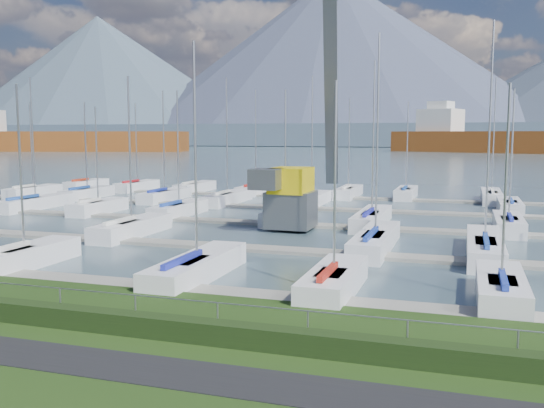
% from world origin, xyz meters
% --- Properties ---
extents(path, '(160.00, 2.00, 0.04)m').
position_xyz_m(path, '(0.00, -3.00, 0.01)').
color(path, black).
rests_on(path, grass).
extents(water, '(800.00, 540.00, 0.20)m').
position_xyz_m(water, '(0.00, 260.00, -0.40)').
color(water, '#435862').
extents(hedge, '(80.00, 0.70, 0.70)m').
position_xyz_m(hedge, '(0.00, -0.40, 0.35)').
color(hedge, black).
rests_on(hedge, grass).
extents(fence, '(80.00, 0.04, 0.04)m').
position_xyz_m(fence, '(0.00, 0.00, 1.20)').
color(fence, gray).
rests_on(fence, grass).
extents(foothill, '(900.00, 80.00, 12.00)m').
position_xyz_m(foothill, '(0.00, 330.00, 6.00)').
color(foothill, '#48596A').
rests_on(foothill, water).
extents(mountains, '(1190.00, 360.00, 115.00)m').
position_xyz_m(mountains, '(7.35, 404.62, 46.68)').
color(mountains, '#495A6A').
rests_on(mountains, water).
extents(docks, '(90.00, 41.60, 0.25)m').
position_xyz_m(docks, '(0.00, 26.00, -0.22)').
color(docks, slate).
rests_on(docks, water).
extents(crane, '(5.44, 13.22, 22.35)m').
position_xyz_m(crane, '(-1.95, 25.20, 5.33)').
color(crane, slate).
rests_on(crane, water).
extents(cargo_ship_west, '(97.54, 42.40, 21.50)m').
position_xyz_m(cargo_ship_west, '(-146.69, 185.84, 3.57)').
color(cargo_ship_west, brown).
rests_on(cargo_ship_west, water).
extents(cargo_ship_mid, '(108.97, 55.39, 21.50)m').
position_xyz_m(cargo_ship_mid, '(31.21, 216.16, 3.46)').
color(cargo_ship_mid, brown).
rests_on(cargo_ship_mid, water).
extents(sailboat_fleet, '(74.19, 48.79, 13.66)m').
position_xyz_m(sailboat_fleet, '(-1.88, 29.10, 5.40)').
color(sailboat_fleet, white).
rests_on(sailboat_fleet, water).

